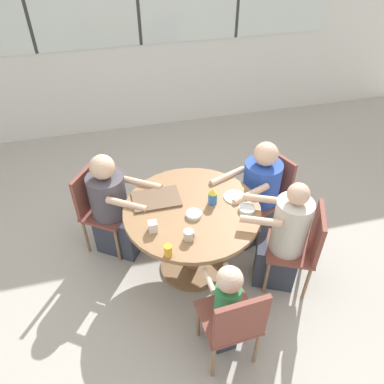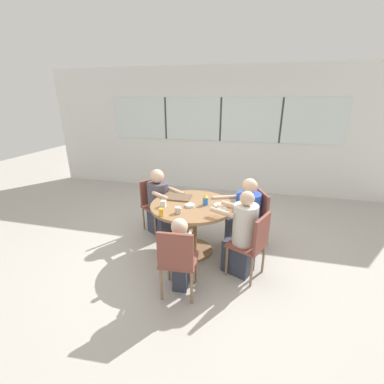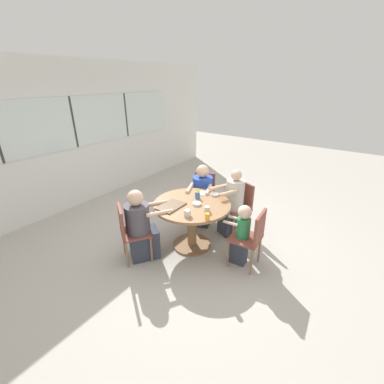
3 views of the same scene
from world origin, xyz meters
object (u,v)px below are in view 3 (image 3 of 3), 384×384
Objects in this scene: person_man_blue_shirt at (202,198)px; milk_carton_small at (187,213)px; person_man_teal_shirt at (141,229)px; chair_for_man_blue_shirt at (204,192)px; coffee_mug at (207,209)px; sippy_cup at (198,194)px; juice_glass at (207,217)px; chair_for_toddler at (252,235)px; person_woman_green_shirt at (233,205)px; chair_for_man_teal_shirt at (129,229)px; chair_for_woman_green_shirt at (240,203)px; person_toddler at (241,235)px; bowl_cereal at (215,194)px; bowl_white_shallow at (197,204)px.

milk_carton_small is (-1.08, -0.46, 0.31)m from person_man_blue_shirt.
person_man_blue_shirt is 1.00× the size of person_man_teal_shirt.
person_man_teal_shirt reaches higher than chair_for_man_blue_shirt.
coffee_mug is 0.46m from sippy_cup.
person_man_blue_shirt is 11.18× the size of juice_glass.
chair_for_toddler is at bearing -74.88° from coffee_mug.
person_woman_green_shirt is 0.71m from sippy_cup.
person_woman_green_shirt is 12.57× the size of milk_carton_small.
person_man_teal_shirt is at bearing 85.34° from person_woman_green_shirt.
chair_for_man_teal_shirt is at bearing 121.42° from milk_carton_small.
sippy_cup is 1.54× the size of juice_glass.
chair_for_man_teal_shirt reaches higher than juice_glass.
person_man_teal_shirt is 0.98m from coffee_mug.
sippy_cup is at bearing 94.30° from person_man_blue_shirt.
person_toddler is (-0.81, -0.40, -0.06)m from chair_for_woman_green_shirt.
milk_carton_small is at bearing 114.71° from chair_for_toddler.
chair_for_man_blue_shirt is 10.33× the size of coffee_mug.
chair_for_man_teal_shirt is 1.13m from coffee_mug.
juice_glass is at bearing -156.31° from bowl_cereal.
person_man_blue_shirt is 7.91× the size of bowl_cereal.
chair_for_toddler is 0.92m from milk_carton_small.
person_woman_green_shirt reaches higher than person_man_teal_shirt.
person_toddler is 0.91m from sippy_cup.
person_woman_green_shirt is (-0.15, 0.07, -0.01)m from chair_for_woman_green_shirt.
person_man_teal_shirt is (-0.71, 1.38, -0.03)m from chair_for_toddler.
chair_for_toddler is 0.67m from juice_glass.
person_man_blue_shirt is 0.58m from bowl_cereal.
chair_for_woman_green_shirt is 1.89m from chair_for_man_teal_shirt.
sippy_cup is (0.83, -0.41, 0.34)m from person_man_teal_shirt.
coffee_mug is (-0.16, 0.47, 0.34)m from person_toddler.
coffee_mug reaches higher than bowl_white_shallow.
chair_for_man_blue_shirt is 0.83m from sippy_cup.
chair_for_man_teal_shirt and chair_for_toddler have the same top height.
bowl_cereal is at bearing 61.65° from chair_for_toddler.
juice_glass is (-1.15, -0.05, 0.28)m from chair_for_woman_green_shirt.
person_toddler is at bearing -85.09° from bowl_white_shallow.
chair_for_toddler is at bearing 158.30° from person_woman_green_shirt.
chair_for_woman_green_shirt is 1.00× the size of chair_for_toddler.
chair_for_toddler is at bearing 63.91° from chair_for_man_teal_shirt.
chair_for_toddler is 9.66× the size of milk_carton_small.
chair_for_man_teal_shirt is 0.77× the size of person_woman_green_shirt.
chair_for_woman_green_shirt is 0.56m from bowl_cereal.
bowl_cereal is at bearing -31.68° from sippy_cup.
chair_for_toddler is 0.17m from person_toddler.
sippy_cup is at bearing 96.53° from chair_for_man_teal_shirt.
sippy_cup is 0.58m from milk_carton_small.
chair_for_man_blue_shirt is 1.68m from chair_for_man_teal_shirt.
person_man_blue_shirt is 0.69m from sippy_cup.
sippy_cup is 1.09× the size of bowl_cereal.
person_woman_green_shirt is at bearing -0.03° from coffee_mug.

